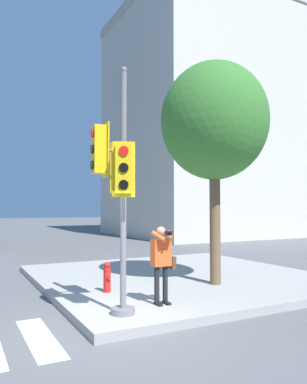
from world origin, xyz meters
name	(u,v)px	position (x,y,z in m)	size (l,w,h in m)	color
ground_plane	(112,332)	(0.00, 0.00, 0.00)	(160.00, 160.00, 0.00)	#5B5B5E
sidewalk_corner	(178,277)	(3.50, 3.50, 0.09)	(8.00, 8.00, 0.18)	#9E9B96
traffic_signal_pole	(117,178)	(0.22, 0.35, 2.76)	(0.93, 1.25, 4.77)	slate
person_photographer	(162,258)	(1.37, 0.64, 1.14)	(0.58, 0.54, 1.62)	black
street_tree	(214,122)	(3.63, 1.80, 4.52)	(2.89, 2.89, 5.95)	brown
fire_hydrant	(107,277)	(0.74, 2.23, 0.54)	(0.17, 0.23, 0.72)	red
building_right	(200,123)	(15.49, 19.41, 9.30)	(13.13, 13.12, 18.57)	beige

